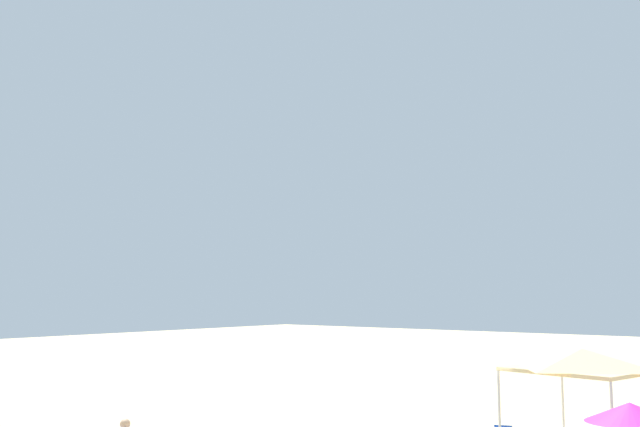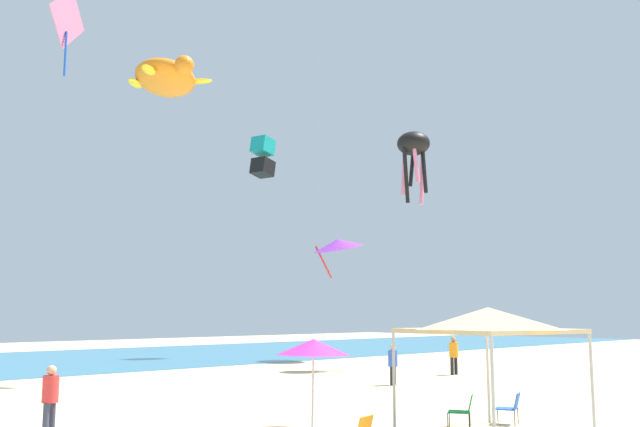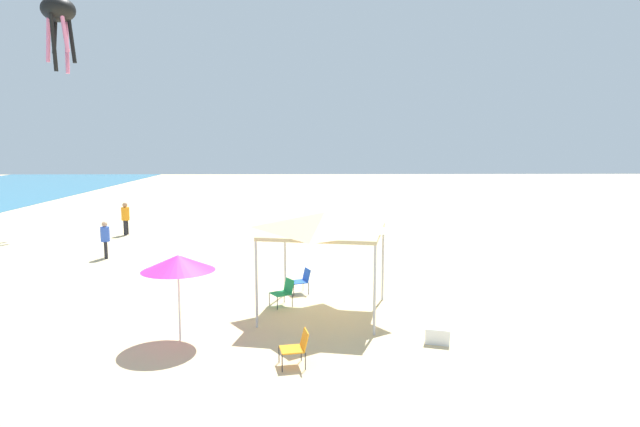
# 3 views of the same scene
# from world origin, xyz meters

# --- Properties ---
(canopy_tent) EXTENTS (3.83, 3.84, 3.00)m
(canopy_tent) POSITION_xyz_m (-2.69, -0.18, 2.69)
(canopy_tent) COLOR #B7B7BC
(canopy_tent) RESTS_ON ground
(beach_umbrella) EXTENTS (1.86, 1.85, 2.24)m
(beach_umbrella) POSITION_xyz_m (-4.83, 3.56, 2.02)
(beach_umbrella) COLOR silver
(beach_umbrella) RESTS_ON ground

